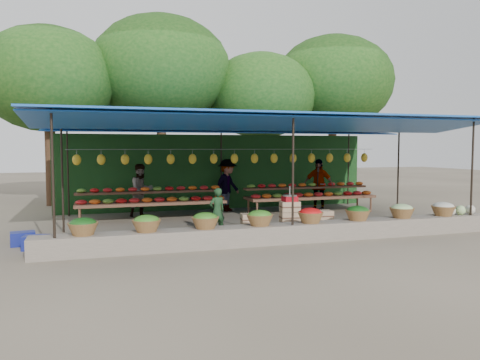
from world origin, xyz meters
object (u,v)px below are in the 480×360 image
object	(u,v)px
crate_counter	(289,220)
blue_crate_back	(23,239)
vendor_seated	(217,211)
blue_crate_front	(36,243)
weighing_scale	(290,198)

from	to	relation	value
crate_counter	blue_crate_back	world-z (taller)	crate_counter
vendor_seated	blue_crate_front	bearing A→B (deg)	-6.77
blue_crate_back	vendor_seated	bearing A→B (deg)	-8.31
vendor_seated	blue_crate_back	bearing A→B (deg)	-14.43
blue_crate_back	crate_counter	bearing A→B (deg)	-12.07
vendor_seated	blue_crate_back	size ratio (longest dim) A/B	2.29
weighing_scale	vendor_seated	world-z (taller)	weighing_scale
vendor_seated	blue_crate_front	distance (m)	4.02
blue_crate_front	blue_crate_back	world-z (taller)	same
vendor_seated	blue_crate_back	xyz separation A→B (m)	(-4.27, -0.01, -0.41)
crate_counter	weighing_scale	world-z (taller)	weighing_scale
weighing_scale	blue_crate_front	size ratio (longest dim) A/B	0.76
crate_counter	blue_crate_back	xyz separation A→B (m)	(-5.96, 0.37, -0.17)
weighing_scale	blue_crate_front	xyz separation A→B (m)	(-5.67, -0.16, -0.71)
vendor_seated	blue_crate_back	distance (m)	4.29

